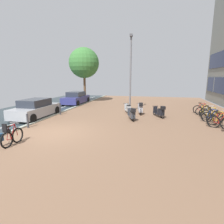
{
  "coord_description": "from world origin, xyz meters",
  "views": [
    {
      "loc": [
        5.16,
        -8.41,
        2.99
      ],
      "look_at": [
        3.12,
        0.59,
        1.18
      ],
      "focal_mm": 28.63,
      "sensor_mm": 36.0,
      "label": 1
    }
  ],
  "objects_px": {
    "bicycle_rack_03": "(211,115)",
    "scooter_near": "(132,114)",
    "bicycle_rack_05": "(204,111)",
    "scooter_far": "(140,109)",
    "bicycle_rack_00": "(220,122)",
    "bicycle_rack_06": "(202,110)",
    "parked_car_near": "(36,109)",
    "bicycle_rack_02": "(212,117)",
    "scooter_mid": "(128,109)",
    "lamp_post": "(130,71)",
    "bollard_far": "(60,109)",
    "parked_car_far": "(76,98)",
    "bicycle_foreground": "(11,137)",
    "street_tree": "(84,63)",
    "bicycle_rack_01": "(218,120)",
    "bicycle_rack_04": "(209,113)",
    "scooter_extra": "(160,112)",
    "bollard_near": "(28,121)"
  },
  "relations": [
    {
      "from": "bicycle_rack_00",
      "to": "scooter_extra",
      "type": "height_order",
      "value": "bicycle_rack_00"
    },
    {
      "from": "bicycle_rack_03",
      "to": "bollard_near",
      "type": "relative_size",
      "value": 1.63
    },
    {
      "from": "scooter_far",
      "to": "parked_car_near",
      "type": "distance_m",
      "value": 8.11
    },
    {
      "from": "scooter_mid",
      "to": "parked_car_near",
      "type": "xyz_separation_m",
      "value": [
        -6.52,
        -3.1,
        0.26
      ]
    },
    {
      "from": "bicycle_rack_04",
      "to": "bicycle_rack_01",
      "type": "bearing_deg",
      "value": -92.08
    },
    {
      "from": "parked_car_far",
      "to": "bollard_near",
      "type": "xyz_separation_m",
      "value": [
        1.21,
        -9.72,
        -0.22
      ]
    },
    {
      "from": "bicycle_rack_03",
      "to": "scooter_far",
      "type": "height_order",
      "value": "scooter_far"
    },
    {
      "from": "scooter_extra",
      "to": "street_tree",
      "type": "distance_m",
      "value": 11.6
    },
    {
      "from": "bicycle_foreground",
      "to": "scooter_far",
      "type": "height_order",
      "value": "bicycle_foreground"
    },
    {
      "from": "scooter_extra",
      "to": "street_tree",
      "type": "relative_size",
      "value": 0.25
    },
    {
      "from": "bicycle_rack_03",
      "to": "scooter_near",
      "type": "bearing_deg",
      "value": -166.56
    },
    {
      "from": "scooter_extra",
      "to": "bicycle_rack_03",
      "type": "bearing_deg",
      "value": -0.84
    },
    {
      "from": "bollard_far",
      "to": "scooter_mid",
      "type": "bearing_deg",
      "value": 18.4
    },
    {
      "from": "parked_car_near",
      "to": "lamp_post",
      "type": "relative_size",
      "value": 0.64
    },
    {
      "from": "scooter_near",
      "to": "scooter_mid",
      "type": "height_order",
      "value": "scooter_near"
    },
    {
      "from": "street_tree",
      "to": "bicycle_rack_02",
      "type": "bearing_deg",
      "value": -31.93
    },
    {
      "from": "bicycle_rack_02",
      "to": "bicycle_rack_03",
      "type": "xyz_separation_m",
      "value": [
        0.16,
        0.74,
        0.01
      ]
    },
    {
      "from": "bicycle_rack_02",
      "to": "scooter_near",
      "type": "distance_m",
      "value": 5.34
    },
    {
      "from": "bicycle_rack_00",
      "to": "scooter_mid",
      "type": "xyz_separation_m",
      "value": [
        -5.92,
        3.27,
        0.03
      ]
    },
    {
      "from": "scooter_near",
      "to": "parked_car_near",
      "type": "xyz_separation_m",
      "value": [
        -7.13,
        -0.74,
        0.23
      ]
    },
    {
      "from": "bicycle_rack_05",
      "to": "parked_car_near",
      "type": "height_order",
      "value": "parked_car_near"
    },
    {
      "from": "bicycle_foreground",
      "to": "scooter_extra",
      "type": "xyz_separation_m",
      "value": [
        6.66,
        7.24,
        0.04
      ]
    },
    {
      "from": "bicycle_foreground",
      "to": "bollard_far",
      "type": "relative_size",
      "value": 1.47
    },
    {
      "from": "scooter_mid",
      "to": "scooter_extra",
      "type": "height_order",
      "value": "scooter_extra"
    },
    {
      "from": "bicycle_rack_05",
      "to": "parked_car_near",
      "type": "distance_m",
      "value": 12.98
    },
    {
      "from": "bicycle_rack_03",
      "to": "parked_car_far",
      "type": "xyz_separation_m",
      "value": [
        -12.54,
        5.13,
        0.3
      ]
    },
    {
      "from": "parked_car_far",
      "to": "bollard_far",
      "type": "bearing_deg",
      "value": -78.25
    },
    {
      "from": "bicycle_foreground",
      "to": "scooter_extra",
      "type": "height_order",
      "value": "bicycle_foreground"
    },
    {
      "from": "bicycle_rack_04",
      "to": "scooter_extra",
      "type": "relative_size",
      "value": 0.86
    },
    {
      "from": "street_tree",
      "to": "lamp_post",
      "type": "bearing_deg",
      "value": -39.69
    },
    {
      "from": "bicycle_rack_06",
      "to": "bicycle_foreground",
      "type": "bearing_deg",
      "value": -137.08
    },
    {
      "from": "bicycle_rack_02",
      "to": "bicycle_rack_06",
      "type": "relative_size",
      "value": 0.97
    },
    {
      "from": "bicycle_rack_03",
      "to": "street_tree",
      "type": "height_order",
      "value": "street_tree"
    },
    {
      "from": "bicycle_foreground",
      "to": "street_tree",
      "type": "relative_size",
      "value": 0.22
    },
    {
      "from": "scooter_near",
      "to": "street_tree",
      "type": "distance_m",
      "value": 11.18
    },
    {
      "from": "bicycle_foreground",
      "to": "bicycle_rack_02",
      "type": "relative_size",
      "value": 1.08
    },
    {
      "from": "parked_car_near",
      "to": "bollard_near",
      "type": "xyz_separation_m",
      "value": [
        1.26,
        -2.54,
        -0.23
      ]
    },
    {
      "from": "bollard_far",
      "to": "scooter_far",
      "type": "bearing_deg",
      "value": 14.07
    },
    {
      "from": "bicycle_rack_03",
      "to": "bicycle_rack_06",
      "type": "bearing_deg",
      "value": 92.3
    },
    {
      "from": "bicycle_rack_01",
      "to": "scooter_mid",
      "type": "relative_size",
      "value": 0.84
    },
    {
      "from": "bicycle_rack_05",
      "to": "bicycle_rack_04",
      "type": "bearing_deg",
      "value": -78.02
    },
    {
      "from": "bicycle_rack_05",
      "to": "scooter_far",
      "type": "xyz_separation_m",
      "value": [
        -4.93,
        -0.59,
        0.14
      ]
    },
    {
      "from": "bicycle_rack_00",
      "to": "bicycle_rack_06",
      "type": "xyz_separation_m",
      "value": [
        0.06,
        4.42,
        -0.01
      ]
    },
    {
      "from": "scooter_far",
      "to": "bollard_far",
      "type": "xyz_separation_m",
      "value": [
        -6.3,
        -1.58,
        0.01
      ]
    },
    {
      "from": "bicycle_rack_06",
      "to": "parked_car_near",
      "type": "bearing_deg",
      "value": -161.21
    },
    {
      "from": "bicycle_rack_01",
      "to": "bollard_far",
      "type": "relative_size",
      "value": 1.4
    },
    {
      "from": "bicycle_rack_02",
      "to": "scooter_far",
      "type": "bearing_deg",
      "value": 161.59
    },
    {
      "from": "scooter_far",
      "to": "parked_car_near",
      "type": "relative_size",
      "value": 0.43
    },
    {
      "from": "parked_car_far",
      "to": "lamp_post",
      "type": "bearing_deg",
      "value": -28.05
    },
    {
      "from": "bicycle_rack_03",
      "to": "bicycle_rack_04",
      "type": "relative_size",
      "value": 1.01
    }
  ]
}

